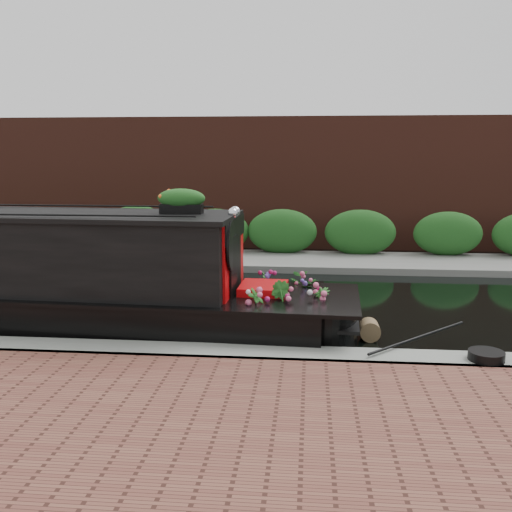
{
  "coord_description": "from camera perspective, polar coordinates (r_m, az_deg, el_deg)",
  "views": [
    {
      "loc": [
        2.82,
        -10.68,
        2.92
      ],
      "look_at": [
        1.86,
        -0.6,
        1.08
      ],
      "focal_mm": 40.0,
      "sensor_mm": 36.0,
      "label": 1
    }
  ],
  "objects": [
    {
      "name": "coiled_mooring_rope",
      "position": [
        8.13,
        22.04,
        -9.23
      ],
      "size": [
        0.46,
        0.46,
        0.12
      ],
      "primitive_type": "cylinder",
      "color": "black",
      "rests_on": "near_bank_coping"
    },
    {
      "name": "near_bank_coping",
      "position": [
        8.42,
        -14.74,
        -10.35
      ],
      "size": [
        40.0,
        0.6,
        0.5
      ],
      "primitive_type": "cube",
      "color": "gray",
      "rests_on": "ground"
    },
    {
      "name": "far_hedge",
      "position": [
        16.3,
        -4.63,
        -0.07
      ],
      "size": [
        40.0,
        1.1,
        2.8
      ],
      "primitive_type": "cube",
      "color": "#1C4D1A",
      "rests_on": "ground"
    },
    {
      "name": "rope_fender",
      "position": [
        9.27,
        11.28,
        -7.25
      ],
      "size": [
        0.32,
        0.34,
        0.32
      ],
      "primitive_type": "cylinder",
      "rotation": [
        1.57,
        0.0,
        0.0
      ],
      "color": "brown",
      "rests_on": "ground"
    },
    {
      "name": "far_brick_wall",
      "position": [
        18.34,
        -3.49,
        1.1
      ],
      "size": [
        40.0,
        1.0,
        8.0
      ],
      "primitive_type": "cube",
      "color": "#4D231A",
      "rests_on": "ground"
    },
    {
      "name": "ground",
      "position": [
        11.43,
        -9.07,
        -4.65
      ],
      "size": [
        80.0,
        80.0,
        0.0
      ],
      "primitive_type": "plane",
      "color": "black",
      "rests_on": "ground"
    },
    {
      "name": "far_bank_path",
      "position": [
        15.43,
        -5.2,
        -0.67
      ],
      "size": [
        40.0,
        2.4,
        0.34
      ],
      "primitive_type": "cube",
      "color": "slate",
      "rests_on": "ground"
    },
    {
      "name": "narrowboat",
      "position": [
        10.31,
        -23.34,
        -2.66
      ],
      "size": [
        10.99,
        2.45,
        2.57
      ],
      "rotation": [
        0.0,
        0.0,
        -0.05
      ],
      "color": "black",
      "rests_on": "ground"
    }
  ]
}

